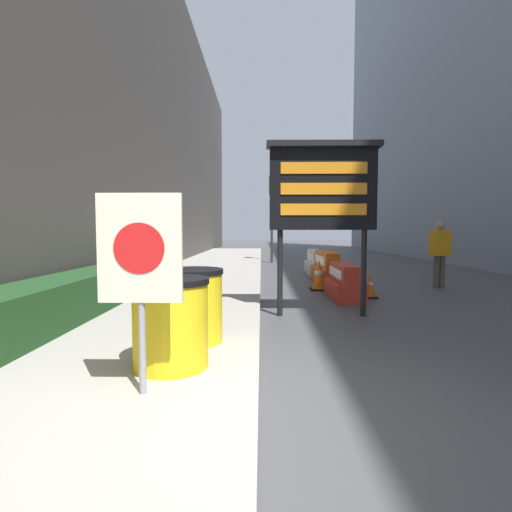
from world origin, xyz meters
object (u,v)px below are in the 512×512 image
at_px(warning_sign, 140,259).
at_px(message_board, 323,189).
at_px(traffic_cone_mid, 338,266).
at_px(traffic_cone_far, 319,275).
at_px(jersey_barrier_white, 315,264).
at_px(barrel_drum_foreground, 171,323).
at_px(traffic_cone_near, 370,286).
at_px(barrel_drum_middle, 192,305).
at_px(pedestrian_worker, 440,249).
at_px(jersey_barrier_red_striped, 344,283).
at_px(traffic_light_near_curb, 272,200).
at_px(jersey_barrier_orange_far, 327,270).

xyz_separation_m(warning_sign, message_board, (2.12, 3.80, 0.97)).
bearing_deg(warning_sign, traffic_cone_mid, 70.62).
bearing_deg(traffic_cone_far, jersey_barrier_white, 83.78).
bearing_deg(message_board, barrel_drum_foreground, -123.19).
height_order(message_board, traffic_cone_near, message_board).
bearing_deg(barrel_drum_middle, barrel_drum_foreground, -93.31).
distance_m(traffic_cone_mid, pedestrian_worker, 3.96).
distance_m(barrel_drum_foreground, jersey_barrier_red_striped, 5.77).
relative_size(barrel_drum_middle, pedestrian_worker, 0.52).
relative_size(barrel_drum_middle, jersey_barrier_white, 0.48).
distance_m(warning_sign, traffic_light_near_curb, 15.68).
distance_m(jersey_barrier_red_striped, jersey_barrier_white, 4.88).
xyz_separation_m(jersey_barrier_red_striped, traffic_cone_mid, (0.82, 4.92, -0.04)).
relative_size(traffic_cone_near, traffic_cone_far, 0.73).
bearing_deg(barrel_drum_middle, jersey_barrier_orange_far, 66.95).
xyz_separation_m(barrel_drum_foreground, traffic_cone_mid, (3.65, 9.94, -0.29)).
xyz_separation_m(barrel_drum_foreground, barrel_drum_middle, (0.06, 0.95, 0.00)).
bearing_deg(traffic_light_near_curb, warning_sign, -95.62).
bearing_deg(jersey_barrier_red_striped, traffic_cone_near, 1.99).
bearing_deg(barrel_drum_foreground, barrel_drum_middle, 86.69).
xyz_separation_m(jersey_barrier_white, traffic_cone_far, (-0.40, -3.65, 0.01)).
bearing_deg(barrel_drum_middle, traffic_cone_mid, 68.21).
bearing_deg(barrel_drum_foreground, jersey_barrier_orange_far, 69.26).
relative_size(traffic_cone_near, traffic_cone_mid, 0.92).
distance_m(traffic_cone_far, pedestrian_worker, 3.38).
height_order(barrel_drum_foreground, traffic_light_near_curb, traffic_light_near_curb).
xyz_separation_m(barrel_drum_foreground, traffic_light_near_curb, (1.43, 14.82, 2.35)).
height_order(barrel_drum_middle, jersey_barrier_red_striped, barrel_drum_middle).
xyz_separation_m(warning_sign, jersey_barrier_red_striped, (2.92, 5.72, -0.97)).
bearing_deg(traffic_light_near_curb, jersey_barrier_white, -74.15).
xyz_separation_m(barrel_drum_middle, jersey_barrier_orange_far, (2.78, 6.52, -0.19)).
relative_size(barrel_drum_foreground, traffic_light_near_curb, 0.23).
bearing_deg(jersey_barrier_orange_far, jersey_barrier_red_striped, -90.00).
bearing_deg(jersey_barrier_red_striped, traffic_cone_far, 107.81).
xyz_separation_m(barrel_drum_foreground, jersey_barrier_white, (2.83, 9.90, -0.22)).
height_order(message_board, jersey_barrier_white, message_board).
bearing_deg(pedestrian_worker, jersey_barrier_orange_far, -32.14).
xyz_separation_m(traffic_cone_mid, pedestrian_worker, (2.07, -3.29, 0.76)).
bearing_deg(barrel_drum_foreground, traffic_light_near_curb, 84.47).
bearing_deg(traffic_light_near_curb, traffic_cone_mid, -65.57).
bearing_deg(jersey_barrier_white, message_board, -96.73).
relative_size(warning_sign, traffic_cone_near, 3.02).
bearing_deg(barrel_drum_foreground, jersey_barrier_red_striped, 60.58).
bearing_deg(message_board, jersey_barrier_orange_far, 79.61).
bearing_deg(traffic_cone_far, message_board, -97.31).
height_order(jersey_barrier_orange_far, traffic_cone_mid, jersey_barrier_orange_far).
xyz_separation_m(jersey_barrier_orange_far, traffic_cone_mid, (0.82, 2.47, -0.11)).
bearing_deg(traffic_cone_near, traffic_cone_far, 129.24).
xyz_separation_m(jersey_barrier_white, traffic_light_near_curb, (-1.40, 4.92, 2.57)).
height_order(jersey_barrier_red_striped, traffic_cone_far, traffic_cone_far).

